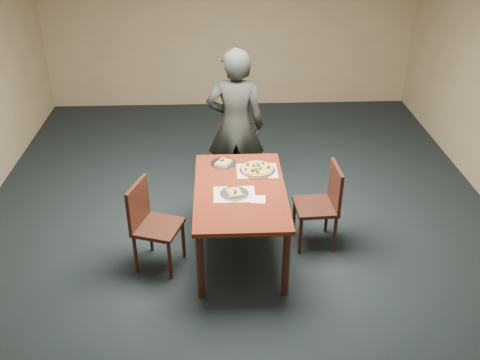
{
  "coord_description": "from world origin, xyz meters",
  "views": [
    {
      "loc": [
        -0.21,
        -4.67,
        3.44
      ],
      "look_at": [
        -0.02,
        -0.15,
        0.85
      ],
      "focal_mm": 40.0,
      "sensor_mm": 36.0,
      "label": 1
    }
  ],
  "objects_px": {
    "dining_table": "(240,197)",
    "diner": "(236,126)",
    "pizza_pan": "(257,169)",
    "slice_plate_near": "(234,193)",
    "chair_far": "(236,157)",
    "chair_right": "(323,201)",
    "slice_plate_far": "(223,163)",
    "chair_left": "(150,221)"
  },
  "relations": [
    {
      "from": "chair_far",
      "to": "slice_plate_far",
      "type": "bearing_deg",
      "value": -106.25
    },
    {
      "from": "chair_far",
      "to": "slice_plate_near",
      "type": "bearing_deg",
      "value": -94.66
    },
    {
      "from": "diner",
      "to": "slice_plate_far",
      "type": "relative_size",
      "value": 6.55
    },
    {
      "from": "chair_far",
      "to": "diner",
      "type": "bearing_deg",
      "value": 131.38
    },
    {
      "from": "chair_right",
      "to": "pizza_pan",
      "type": "relative_size",
      "value": 2.43
    },
    {
      "from": "chair_left",
      "to": "slice_plate_far",
      "type": "relative_size",
      "value": 3.25
    },
    {
      "from": "chair_far",
      "to": "slice_plate_near",
      "type": "xyz_separation_m",
      "value": [
        -0.06,
        -1.24,
        0.25
      ]
    },
    {
      "from": "chair_far",
      "to": "diner",
      "type": "xyz_separation_m",
      "value": [
        -0.0,
        0.0,
        0.4
      ]
    },
    {
      "from": "dining_table",
      "to": "slice_plate_near",
      "type": "distance_m",
      "value": 0.16
    },
    {
      "from": "chair_left",
      "to": "slice_plate_far",
      "type": "distance_m",
      "value": 1.04
    },
    {
      "from": "chair_far",
      "to": "chair_left",
      "type": "height_order",
      "value": "same"
    },
    {
      "from": "dining_table",
      "to": "diner",
      "type": "height_order",
      "value": "diner"
    },
    {
      "from": "dining_table",
      "to": "chair_far",
      "type": "height_order",
      "value": "chair_far"
    },
    {
      "from": "diner",
      "to": "slice_plate_far",
      "type": "xyz_separation_m",
      "value": [
        -0.15,
        -0.61,
        -0.16
      ]
    },
    {
      "from": "chair_right",
      "to": "pizza_pan",
      "type": "bearing_deg",
      "value": -112.85
    },
    {
      "from": "dining_table",
      "to": "slice_plate_near",
      "type": "xyz_separation_m",
      "value": [
        -0.06,
        -0.1,
        0.11
      ]
    },
    {
      "from": "dining_table",
      "to": "slice_plate_near",
      "type": "relative_size",
      "value": 5.36
    },
    {
      "from": "pizza_pan",
      "to": "slice_plate_far",
      "type": "relative_size",
      "value": 1.34
    },
    {
      "from": "diner",
      "to": "slice_plate_near",
      "type": "xyz_separation_m",
      "value": [
        -0.06,
        -1.25,
        -0.15
      ]
    },
    {
      "from": "pizza_pan",
      "to": "chair_right",
      "type": "bearing_deg",
      "value": -20.06
    },
    {
      "from": "slice_plate_far",
      "to": "chair_right",
      "type": "bearing_deg",
      "value": -22.35
    },
    {
      "from": "dining_table",
      "to": "pizza_pan",
      "type": "height_order",
      "value": "pizza_pan"
    },
    {
      "from": "dining_table",
      "to": "chair_far",
      "type": "bearing_deg",
      "value": 89.92
    },
    {
      "from": "diner",
      "to": "dining_table",
      "type": "bearing_deg",
      "value": 93.09
    },
    {
      "from": "chair_far",
      "to": "pizza_pan",
      "type": "xyz_separation_m",
      "value": [
        0.19,
        -0.78,
        0.26
      ]
    },
    {
      "from": "chair_right",
      "to": "slice_plate_near",
      "type": "xyz_separation_m",
      "value": [
        -0.93,
        -0.21,
        0.25
      ]
    },
    {
      "from": "dining_table",
      "to": "chair_right",
      "type": "relative_size",
      "value": 1.65
    },
    {
      "from": "dining_table",
      "to": "chair_right",
      "type": "distance_m",
      "value": 0.89
    },
    {
      "from": "dining_table",
      "to": "slice_plate_far",
      "type": "distance_m",
      "value": 0.56
    },
    {
      "from": "chair_far",
      "to": "diner",
      "type": "distance_m",
      "value": 0.4
    },
    {
      "from": "slice_plate_near",
      "to": "slice_plate_far",
      "type": "distance_m",
      "value": 0.64
    },
    {
      "from": "pizza_pan",
      "to": "slice_plate_near",
      "type": "relative_size",
      "value": 1.34
    },
    {
      "from": "chair_far",
      "to": "slice_plate_far",
      "type": "height_order",
      "value": "chair_far"
    },
    {
      "from": "chair_far",
      "to": "dining_table",
      "type": "bearing_deg",
      "value": -91.93
    },
    {
      "from": "chair_left",
      "to": "dining_table",
      "type": "bearing_deg",
      "value": -60.65
    },
    {
      "from": "dining_table",
      "to": "pizza_pan",
      "type": "xyz_separation_m",
      "value": [
        0.19,
        0.36,
        0.12
      ]
    },
    {
      "from": "diner",
      "to": "pizza_pan",
      "type": "relative_size",
      "value": 4.9
    },
    {
      "from": "chair_right",
      "to": "slice_plate_near",
      "type": "distance_m",
      "value": 0.98
    },
    {
      "from": "chair_far",
      "to": "diner",
      "type": "relative_size",
      "value": 0.5
    },
    {
      "from": "dining_table",
      "to": "slice_plate_near",
      "type": "height_order",
      "value": "slice_plate_near"
    },
    {
      "from": "diner",
      "to": "chair_far",
      "type": "bearing_deg",
      "value": 136.25
    },
    {
      "from": "chair_far",
      "to": "slice_plate_near",
      "type": "distance_m",
      "value": 1.27
    }
  ]
}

